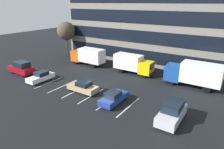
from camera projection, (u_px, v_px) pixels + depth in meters
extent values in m
plane|color=black|center=(97.00, 86.00, 29.76)|extent=(120.00, 120.00, 0.00)
cube|color=slate|center=(150.00, 16.00, 40.78)|extent=(35.30, 10.32, 18.00)
cube|color=black|center=(137.00, 55.00, 39.10)|extent=(33.89, 0.16, 2.30)
cube|color=black|center=(138.00, 37.00, 37.86)|extent=(33.89, 0.16, 2.30)
cube|color=black|center=(138.00, 17.00, 36.62)|extent=(33.89, 0.16, 2.30)
cube|color=silver|center=(49.00, 83.00, 30.95)|extent=(0.14, 5.40, 0.01)
cube|color=silver|center=(62.00, 87.00, 29.50)|extent=(0.14, 5.40, 0.01)
cube|color=silver|center=(76.00, 91.00, 28.05)|extent=(0.14, 5.40, 0.01)
cube|color=silver|center=(91.00, 96.00, 26.61)|extent=(0.14, 5.40, 0.01)
cube|color=silver|center=(109.00, 101.00, 25.16)|extent=(0.14, 5.40, 0.01)
cube|color=silver|center=(128.00, 107.00, 23.71)|extent=(0.14, 5.40, 0.01)
cube|color=#D85914|center=(78.00, 56.00, 40.48)|extent=(2.09, 2.28, 2.09)
cube|color=black|center=(74.00, 53.00, 40.87)|extent=(0.06, 1.92, 0.92)
cube|color=white|center=(92.00, 55.00, 38.48)|extent=(4.95, 2.38, 2.57)
cube|color=black|center=(75.00, 59.00, 41.36)|extent=(0.19, 2.28, 0.38)
cylinder|color=black|center=(75.00, 62.00, 40.07)|extent=(0.95, 0.29, 0.95)
cylinder|color=black|center=(82.00, 59.00, 41.61)|extent=(0.95, 0.29, 0.95)
cylinder|color=black|center=(93.00, 65.00, 37.74)|extent=(0.95, 0.29, 0.95)
cylinder|color=black|center=(99.00, 63.00, 39.27)|extent=(0.95, 0.29, 0.95)
cube|color=#194799|center=(174.00, 72.00, 30.42)|extent=(2.31, 2.52, 2.31)
cube|color=black|center=(167.00, 68.00, 30.85)|extent=(0.06, 2.12, 1.02)
cube|color=white|center=(201.00, 73.00, 28.21)|extent=(5.46, 2.62, 2.83)
cube|color=black|center=(165.00, 77.00, 31.39)|extent=(0.21, 2.52, 0.42)
cylinder|color=black|center=(171.00, 82.00, 29.97)|extent=(1.05, 0.31, 1.05)
cylinder|color=black|center=(175.00, 77.00, 31.67)|extent=(1.05, 0.31, 1.05)
cylinder|color=black|center=(206.00, 89.00, 27.39)|extent=(1.05, 0.31, 1.05)
cylinder|color=black|center=(209.00, 84.00, 29.09)|extent=(1.05, 0.31, 1.05)
cube|color=yellow|center=(146.00, 68.00, 33.20)|extent=(2.03, 2.22, 2.03)
cube|color=black|center=(152.00, 66.00, 32.55)|extent=(0.06, 1.86, 0.89)
cube|color=white|center=(128.00, 62.00, 34.79)|extent=(4.80, 2.31, 2.49)
cube|color=black|center=(152.00, 74.00, 32.95)|extent=(0.18, 2.22, 0.37)
cylinder|color=black|center=(148.00, 72.00, 34.29)|extent=(0.92, 0.28, 0.92)
cylinder|color=black|center=(143.00, 75.00, 32.81)|extent=(0.92, 0.28, 0.92)
cylinder|color=black|center=(126.00, 68.00, 36.56)|extent=(0.92, 0.28, 0.92)
cylinder|color=black|center=(121.00, 70.00, 35.07)|extent=(0.92, 0.28, 0.92)
cube|color=white|center=(41.00, 78.00, 31.34)|extent=(1.79, 4.28, 0.70)
cube|color=black|center=(41.00, 73.00, 31.29)|extent=(1.58, 1.80, 0.60)
cylinder|color=black|center=(37.00, 83.00, 29.97)|extent=(0.22, 0.60, 0.60)
cylinder|color=black|center=(30.00, 81.00, 30.77)|extent=(0.22, 0.60, 0.60)
cylinder|color=black|center=(51.00, 78.00, 32.11)|extent=(0.22, 0.60, 0.60)
cylinder|color=black|center=(45.00, 76.00, 32.92)|extent=(0.22, 0.60, 0.60)
cube|color=tan|center=(83.00, 88.00, 27.63)|extent=(4.39, 1.84, 0.71)
cube|color=black|center=(84.00, 84.00, 27.29)|extent=(1.84, 1.62, 0.61)
cylinder|color=black|center=(71.00, 89.00, 27.84)|extent=(0.61, 0.22, 0.61)
cylinder|color=black|center=(79.00, 86.00, 29.09)|extent=(0.61, 0.22, 0.61)
cylinder|color=black|center=(87.00, 94.00, 26.38)|extent=(0.61, 0.22, 0.61)
cylinder|color=black|center=(94.00, 90.00, 27.63)|extent=(0.61, 0.22, 0.61)
cube|color=silver|center=(172.00, 115.00, 20.70)|extent=(2.01, 4.75, 0.98)
cube|color=black|center=(173.00, 106.00, 20.57)|extent=(1.77, 2.61, 0.88)
cylinder|color=black|center=(175.00, 128.00, 19.20)|extent=(0.23, 0.70, 0.70)
cylinder|color=black|center=(158.00, 123.00, 20.11)|extent=(0.23, 0.70, 0.70)
cylinder|color=black|center=(184.00, 114.00, 21.58)|extent=(0.23, 0.70, 0.70)
cylinder|color=black|center=(168.00, 110.00, 22.49)|extent=(0.23, 0.70, 0.70)
cube|color=maroon|center=(21.00, 69.00, 34.53)|extent=(4.81, 2.04, 0.99)
cube|color=black|center=(21.00, 64.00, 34.09)|extent=(2.65, 1.79, 0.89)
cylinder|color=black|center=(12.00, 72.00, 34.78)|extent=(0.71, 0.23, 0.71)
cylinder|color=black|center=(21.00, 69.00, 36.18)|extent=(0.71, 0.23, 0.71)
cylinder|color=black|center=(23.00, 75.00, 33.18)|extent=(0.71, 0.23, 0.71)
cylinder|color=black|center=(32.00, 72.00, 34.59)|extent=(0.71, 0.23, 0.71)
cube|color=navy|center=(114.00, 98.00, 24.60)|extent=(1.79, 4.29, 0.70)
cube|color=black|center=(113.00, 94.00, 24.21)|extent=(1.58, 1.80, 0.60)
cylinder|color=black|center=(114.00, 95.00, 26.18)|extent=(0.22, 0.60, 0.60)
cylinder|color=black|center=(125.00, 98.00, 25.37)|extent=(0.22, 0.60, 0.60)
cylinder|color=black|center=(102.00, 103.00, 24.03)|extent=(0.22, 0.60, 0.60)
cylinder|color=black|center=(113.00, 107.00, 23.22)|extent=(0.22, 0.60, 0.60)
cylinder|color=#473323|center=(67.00, 47.00, 46.39)|extent=(0.28, 0.28, 3.99)
sphere|color=#4C4233|center=(66.00, 31.00, 45.16)|extent=(4.06, 4.06, 4.06)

